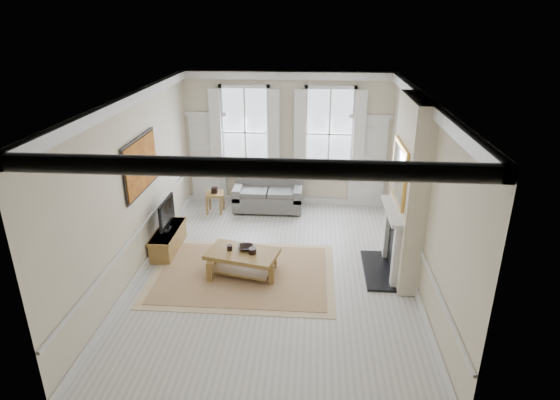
# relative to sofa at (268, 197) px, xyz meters

# --- Properties ---
(floor) EXTENTS (7.20, 7.20, 0.00)m
(floor) POSITION_rel_sofa_xyz_m (0.44, -3.11, -0.35)
(floor) COLOR #B7B5AD
(floor) RESTS_ON ground
(ceiling) EXTENTS (7.20, 7.20, 0.00)m
(ceiling) POSITION_rel_sofa_xyz_m (0.44, -3.11, 3.05)
(ceiling) COLOR white
(ceiling) RESTS_ON back_wall
(back_wall) EXTENTS (5.20, 0.00, 5.20)m
(back_wall) POSITION_rel_sofa_xyz_m (0.44, 0.49, 1.35)
(back_wall) COLOR beige
(back_wall) RESTS_ON floor
(left_wall) EXTENTS (0.00, 7.20, 7.20)m
(left_wall) POSITION_rel_sofa_xyz_m (-2.16, -3.11, 1.35)
(left_wall) COLOR beige
(left_wall) RESTS_ON floor
(right_wall) EXTENTS (0.00, 7.20, 7.20)m
(right_wall) POSITION_rel_sofa_xyz_m (3.04, -3.11, 1.35)
(right_wall) COLOR beige
(right_wall) RESTS_ON floor
(window_left) EXTENTS (1.26, 0.20, 2.20)m
(window_left) POSITION_rel_sofa_xyz_m (-0.61, 0.44, 1.55)
(window_left) COLOR #B2BCC6
(window_left) RESTS_ON back_wall
(window_right) EXTENTS (1.26, 0.20, 2.20)m
(window_right) POSITION_rel_sofa_xyz_m (1.49, 0.44, 1.55)
(window_right) COLOR #B2BCC6
(window_right) RESTS_ON back_wall
(door_left) EXTENTS (0.90, 0.08, 2.30)m
(door_left) POSITION_rel_sofa_xyz_m (-1.61, 0.45, 0.80)
(door_left) COLOR silver
(door_left) RESTS_ON floor
(door_right) EXTENTS (0.90, 0.08, 2.30)m
(door_right) POSITION_rel_sofa_xyz_m (2.49, 0.45, 0.80)
(door_right) COLOR silver
(door_right) RESTS_ON floor
(painting) EXTENTS (0.05, 1.66, 1.06)m
(painting) POSITION_rel_sofa_xyz_m (-2.12, -2.81, 1.70)
(painting) COLOR orange
(painting) RESTS_ON left_wall
(chimney_breast) EXTENTS (0.35, 1.70, 3.38)m
(chimney_breast) POSITION_rel_sofa_xyz_m (2.87, -2.91, 1.35)
(chimney_breast) COLOR beige
(chimney_breast) RESTS_ON floor
(hearth) EXTENTS (0.55, 1.50, 0.05)m
(hearth) POSITION_rel_sofa_xyz_m (2.44, -2.91, -0.32)
(hearth) COLOR black
(hearth) RESTS_ON floor
(fireplace) EXTENTS (0.21, 1.45, 1.33)m
(fireplace) POSITION_rel_sofa_xyz_m (2.64, -2.91, 0.38)
(fireplace) COLOR silver
(fireplace) RESTS_ON floor
(mirror) EXTENTS (0.06, 1.26, 1.06)m
(mirror) POSITION_rel_sofa_xyz_m (2.65, -2.91, 1.70)
(mirror) COLOR gold
(mirror) RESTS_ON chimney_breast
(sofa) EXTENTS (1.71, 0.83, 0.83)m
(sofa) POSITION_rel_sofa_xyz_m (0.00, 0.00, 0.00)
(sofa) COLOR #5E5E5B
(sofa) RESTS_ON floor
(side_table) EXTENTS (0.48, 0.48, 0.52)m
(side_table) POSITION_rel_sofa_xyz_m (-1.32, -0.28, 0.07)
(side_table) COLOR brown
(side_table) RESTS_ON floor
(rug) EXTENTS (3.50, 2.60, 0.02)m
(rug) POSITION_rel_sofa_xyz_m (-0.18, -3.23, -0.34)
(rug) COLOR #A77E56
(rug) RESTS_ON floor
(coffee_table) EXTENTS (1.46, 1.05, 0.49)m
(coffee_table) POSITION_rel_sofa_xyz_m (-0.18, -3.23, 0.06)
(coffee_table) COLOR brown
(coffee_table) RESTS_ON rug
(ceramic_pot_a) EXTENTS (0.10, 0.10, 0.10)m
(ceramic_pot_a) POSITION_rel_sofa_xyz_m (-0.43, -3.18, 0.20)
(ceramic_pot_a) COLOR black
(ceramic_pot_a) RESTS_ON coffee_table
(ceramic_pot_b) EXTENTS (0.15, 0.15, 0.11)m
(ceramic_pot_b) POSITION_rel_sofa_xyz_m (0.02, -3.28, 0.20)
(ceramic_pot_b) COLOR black
(ceramic_pot_b) RESTS_ON coffee_table
(bowl) EXTENTS (0.34, 0.34, 0.07)m
(bowl) POSITION_rel_sofa_xyz_m (-0.13, -3.13, 0.18)
(bowl) COLOR black
(bowl) RESTS_ON coffee_table
(tv_stand) EXTENTS (0.42, 1.31, 0.47)m
(tv_stand) POSITION_rel_sofa_xyz_m (-1.90, -2.35, -0.12)
(tv_stand) COLOR brown
(tv_stand) RESTS_ON floor
(tv) EXTENTS (0.08, 0.90, 0.68)m
(tv) POSITION_rel_sofa_xyz_m (-1.87, -2.35, 0.51)
(tv) COLOR black
(tv) RESTS_ON tv_stand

